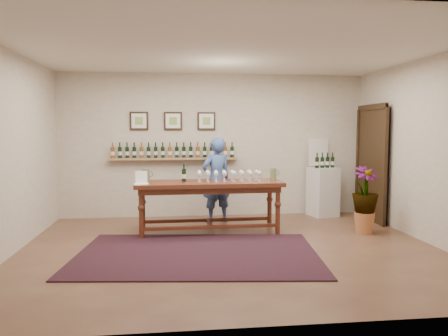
{
  "coord_description": "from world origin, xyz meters",
  "views": [
    {
      "loc": [
        -0.81,
        -6.09,
        1.71
      ],
      "look_at": [
        0.0,
        0.8,
        1.1
      ],
      "focal_mm": 35.0,
      "sensor_mm": 36.0,
      "label": 1
    }
  ],
  "objects": [
    {
      "name": "display_pedestal",
      "position": [
        2.14,
        2.21,
        0.48
      ],
      "size": [
        0.59,
        0.59,
        0.97
      ],
      "primitive_type": "cube",
      "rotation": [
        0.0,
        0.0,
        0.26
      ],
      "color": "silver",
      "rests_on": "ground"
    },
    {
      "name": "menu_card",
      "position": [
        -1.31,
        0.85,
        0.96
      ],
      "size": [
        0.25,
        0.2,
        0.21
      ],
      "primitive_type": "cube",
      "rotation": [
        0.0,
        0.0,
        0.16
      ],
      "color": "white",
      "rests_on": "tasting_table"
    },
    {
      "name": "pitcher_right",
      "position": [
        0.9,
        1.2,
        0.95
      ],
      "size": [
        0.14,
        0.14,
        0.2
      ],
      "primitive_type": null,
      "rotation": [
        0.0,
        0.0,
        0.08
      ],
      "color": "#666F45",
      "rests_on": "tasting_table"
    },
    {
      "name": "table_glasses",
      "position": [
        0.12,
        1.11,
        0.95
      ],
      "size": [
        1.32,
        0.36,
        0.18
      ],
      "primitive_type": null,
      "rotation": [
        0.0,
        0.0,
        -0.04
      ],
      "color": "white",
      "rests_on": "tasting_table"
    },
    {
      "name": "pedestal_bottles",
      "position": [
        2.14,
        2.12,
        1.11
      ],
      "size": [
        0.3,
        0.15,
        0.29
      ],
      "primitive_type": null,
      "rotation": [
        0.0,
        0.0,
        0.26
      ],
      "color": "black",
      "rests_on": "display_pedestal"
    },
    {
      "name": "room_shell",
      "position": [
        2.11,
        1.86,
        1.12
      ],
      "size": [
        6.0,
        6.0,
        6.0
      ],
      "color": "beige",
      "rests_on": "ground"
    },
    {
      "name": "ground",
      "position": [
        0.0,
        0.0,
        0.0
      ],
      "size": [
        6.0,
        6.0,
        0.0
      ],
      "primitive_type": "plane",
      "color": "#552F25",
      "rests_on": "ground"
    },
    {
      "name": "person",
      "position": [
        -0.02,
        1.85,
        0.79
      ],
      "size": [
        0.67,
        0.55,
        1.57
      ],
      "primitive_type": "imported",
      "rotation": [
        0.0,
        0.0,
        3.5
      ],
      "color": "#3C578E",
      "rests_on": "ground"
    },
    {
      "name": "potted_plant",
      "position": [
        2.32,
        0.68,
        0.56
      ],
      "size": [
        0.61,
        0.61,
        0.96
      ],
      "rotation": [
        0.0,
        0.0,
        0.22
      ],
      "color": "#B2693B",
      "rests_on": "ground"
    },
    {
      "name": "table_bottles",
      "position": [
        -0.63,
        1.12,
        1.02
      ],
      "size": [
        0.31,
        0.19,
        0.32
      ],
      "primitive_type": null,
      "rotation": [
        0.0,
        0.0,
        -0.07
      ],
      "color": "black",
      "rests_on": "tasting_table"
    },
    {
      "name": "rug",
      "position": [
        -0.49,
        -0.23,
        0.01
      ],
      "size": [
        3.5,
        2.53,
        0.02
      ],
      "primitive_type": "cube",
      "rotation": [
        0.0,
        0.0,
        -0.11
      ],
      "color": "#49170D",
      "rests_on": "ground"
    },
    {
      "name": "tasting_table",
      "position": [
        -0.22,
        1.04,
        0.73
      ],
      "size": [
        2.43,
        0.82,
        0.86
      ],
      "rotation": [
        0.0,
        0.0,
        0.02
      ],
      "color": "#4F1F13",
      "rests_on": "ground"
    },
    {
      "name": "pitcher_left",
      "position": [
        -1.25,
        1.04,
        0.97
      ],
      "size": [
        0.15,
        0.15,
        0.23
      ],
      "primitive_type": null,
      "rotation": [
        0.0,
        0.0,
        0.01
      ],
      "color": "#666F45",
      "rests_on": "tasting_table"
    },
    {
      "name": "info_sign",
      "position": [
        2.09,
        2.34,
        1.26
      ],
      "size": [
        0.42,
        0.13,
        0.6
      ],
      "primitive_type": "cube",
      "rotation": [
        0.0,
        0.0,
        0.26
      ],
      "color": "white",
      "rests_on": "display_pedestal"
    }
  ]
}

